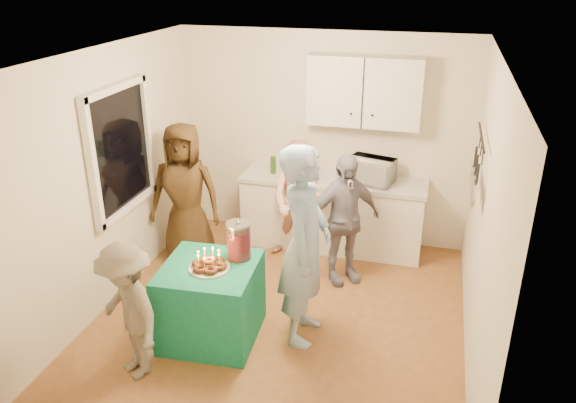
% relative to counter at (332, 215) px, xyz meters
% --- Properties ---
extents(floor, '(4.00, 4.00, 0.00)m').
position_rel_counter_xyz_m(floor, '(-0.20, -1.70, -0.43)').
color(floor, brown).
rests_on(floor, ground).
extents(ceiling, '(4.00, 4.00, 0.00)m').
position_rel_counter_xyz_m(ceiling, '(-0.20, -1.70, 2.17)').
color(ceiling, white).
rests_on(ceiling, floor).
extents(back_wall, '(3.60, 3.60, 0.00)m').
position_rel_counter_xyz_m(back_wall, '(-0.20, 0.30, 0.87)').
color(back_wall, silver).
rests_on(back_wall, floor).
extents(left_wall, '(4.00, 4.00, 0.00)m').
position_rel_counter_xyz_m(left_wall, '(-2.00, -1.70, 0.87)').
color(left_wall, silver).
rests_on(left_wall, floor).
extents(right_wall, '(4.00, 4.00, 0.00)m').
position_rel_counter_xyz_m(right_wall, '(1.60, -1.70, 0.87)').
color(right_wall, silver).
rests_on(right_wall, floor).
extents(window_night, '(0.04, 1.00, 1.20)m').
position_rel_counter_xyz_m(window_night, '(-1.97, -1.40, 1.12)').
color(window_night, black).
rests_on(window_night, left_wall).
extents(counter, '(2.20, 0.58, 0.86)m').
position_rel_counter_xyz_m(counter, '(0.00, 0.00, 0.00)').
color(counter, white).
rests_on(counter, floor).
extents(countertop, '(2.24, 0.62, 0.05)m').
position_rel_counter_xyz_m(countertop, '(0.00, -0.00, 0.46)').
color(countertop, beige).
rests_on(countertop, counter).
extents(upper_cabinet, '(1.30, 0.30, 0.80)m').
position_rel_counter_xyz_m(upper_cabinet, '(0.30, 0.15, 1.52)').
color(upper_cabinet, white).
rests_on(upper_cabinet, back_wall).
extents(pot_rack, '(0.12, 1.00, 0.60)m').
position_rel_counter_xyz_m(pot_rack, '(1.52, -1.00, 1.17)').
color(pot_rack, black).
rests_on(pot_rack, right_wall).
extents(microwave, '(0.60, 0.48, 0.29)m').
position_rel_counter_xyz_m(microwave, '(0.44, 0.00, 0.62)').
color(microwave, white).
rests_on(microwave, countertop).
extents(party_table, '(0.90, 0.90, 0.76)m').
position_rel_counter_xyz_m(party_table, '(-0.74, -2.11, -0.05)').
color(party_table, '#127754').
rests_on(party_table, floor).
extents(donut_cake, '(0.38, 0.38, 0.18)m').
position_rel_counter_xyz_m(donut_cake, '(-0.72, -2.14, 0.42)').
color(donut_cake, '#381C0C').
rests_on(donut_cake, party_table).
extents(punch_jar, '(0.22, 0.22, 0.34)m').
position_rel_counter_xyz_m(punch_jar, '(-0.53, -1.88, 0.50)').
color(punch_jar, red).
rests_on(punch_jar, party_table).
extents(man_birthday, '(0.48, 0.71, 1.92)m').
position_rel_counter_xyz_m(man_birthday, '(0.10, -1.86, 0.53)').
color(man_birthday, '#94B0D7').
rests_on(man_birthday, floor).
extents(woman_back_left, '(0.89, 0.65, 1.69)m').
position_rel_counter_xyz_m(woman_back_left, '(-1.59, -0.78, 0.41)').
color(woman_back_left, brown).
rests_on(woman_back_left, floor).
extents(woman_back_center, '(0.75, 0.61, 1.46)m').
position_rel_counter_xyz_m(woman_back_center, '(-0.32, -0.38, 0.30)').
color(woman_back_center, '#FF9085').
rests_on(woman_back_center, floor).
extents(woman_back_right, '(0.92, 0.81, 1.49)m').
position_rel_counter_xyz_m(woman_back_right, '(0.26, -0.76, 0.31)').
color(woman_back_right, '#140F35').
rests_on(woman_back_right, floor).
extents(child_near_left, '(0.94, 0.85, 1.26)m').
position_rel_counter_xyz_m(child_near_left, '(-1.20, -2.78, 0.20)').
color(child_near_left, '#5F574C').
rests_on(child_near_left, floor).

